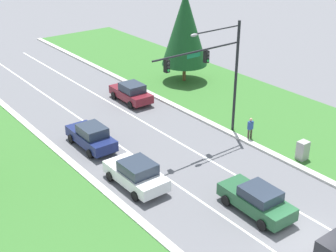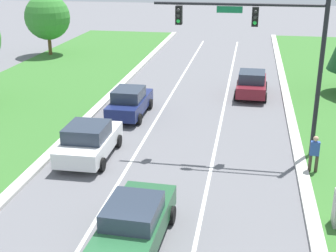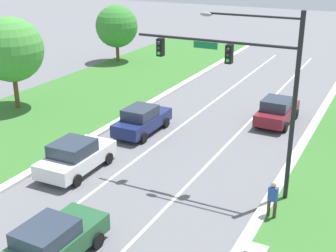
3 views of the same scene
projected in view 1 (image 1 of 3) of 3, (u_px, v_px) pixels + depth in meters
The scene contains 10 objects.
ground_plane at pixel (304, 240), 23.42m from camera, with size 160.00×160.00×0.00m, color slate.
lane_stripe_inner_right at pixel (325, 227), 24.42m from camera, with size 0.14×81.00×0.01m.
traffic_signal_mast at pixel (216, 66), 31.46m from camera, with size 7.39×0.41×8.22m.
navy_sedan at pixel (91, 136), 32.18m from camera, with size 1.97×4.46×1.66m.
forest_sedan at pixel (257, 200), 25.27m from camera, with size 2.11×4.47×1.59m.
burgundy_sedan at pixel (131, 93), 39.71m from camera, with size 2.08×4.38×1.66m.
white_sedan at pixel (136, 174), 27.69m from camera, with size 2.17×4.38×1.65m.
utility_cabinet at pixel (303, 151), 30.56m from camera, with size 0.70×0.60×1.35m.
pedestrian at pixel (250, 128), 33.13m from camera, with size 0.40×0.24×1.69m.
conifer_far_right_tree at pixel (185, 28), 42.57m from camera, with size 4.26×4.26×8.50m.
Camera 1 is at (-16.85, -10.66, 15.19)m, focal length 50.00 mm.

